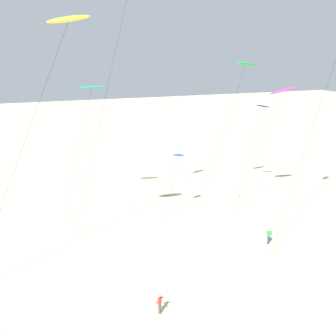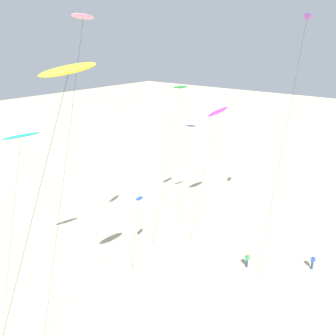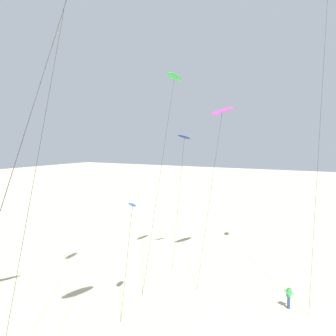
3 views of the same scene
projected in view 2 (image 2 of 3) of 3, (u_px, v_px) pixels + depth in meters
ground_plane at (271, 323)px, 29.02m from camera, size 260.00×260.00×0.00m
kite_pink at (83, 21)px, 24.44m from camera, size 8.37×1.59×24.37m
kite_yellow at (68, 72)px, 17.41m from camera, size 11.52×1.58×21.60m
kite_purple at (306, 23)px, 31.26m from camera, size 7.51×1.42×24.89m
kite_blue at (139, 199)px, 34.18m from camera, size 2.58×1.19×8.06m
kite_magenta at (218, 113)px, 40.12m from camera, size 7.45×1.74×15.16m
kite_teal at (21, 138)px, 28.10m from camera, size 5.84×1.56×15.37m
kite_green at (180, 88)px, 38.74m from camera, size 7.44×1.22×17.93m
kite_navy at (191, 128)px, 43.67m from camera, size 3.80×0.71×12.57m
kite_flyer_middle at (247, 260)px, 35.91m from camera, size 0.70×0.69×1.67m
kite_flyer_furthest at (313, 262)px, 35.62m from camera, size 0.70×0.69×1.67m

